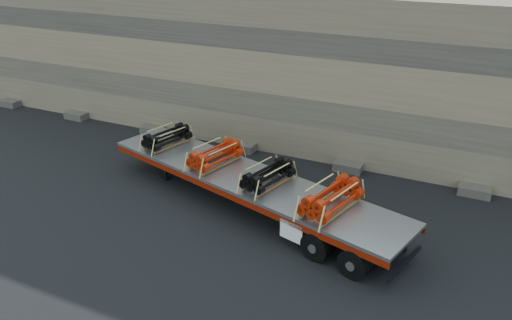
{
  "coord_description": "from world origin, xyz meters",
  "views": [
    {
      "loc": [
        6.48,
        -14.21,
        9.42
      ],
      "look_at": [
        -0.61,
        1.03,
        1.54
      ],
      "focal_mm": 35.0,
      "sensor_mm": 36.0,
      "label": 1
    }
  ],
  "objects_px": {
    "trailer": "(248,192)",
    "bundle_rear": "(331,199)",
    "bundle_midrear": "(268,176)",
    "bundle_front": "(167,138)",
    "bundle_midfront": "(215,155)"
  },
  "relations": [
    {
      "from": "trailer",
      "to": "bundle_midrear",
      "type": "height_order",
      "value": "bundle_midrear"
    },
    {
      "from": "trailer",
      "to": "bundle_midfront",
      "type": "xyz_separation_m",
      "value": [
        -1.56,
        0.43,
        0.99
      ]
    },
    {
      "from": "bundle_midrear",
      "to": "bundle_rear",
      "type": "distance_m",
      "value": 2.58
    },
    {
      "from": "bundle_midfront",
      "to": "bundle_midrear",
      "type": "height_order",
      "value": "bundle_midfront"
    },
    {
      "from": "trailer",
      "to": "bundle_front",
      "type": "bearing_deg",
      "value": 180.0
    },
    {
      "from": "trailer",
      "to": "bundle_rear",
      "type": "height_order",
      "value": "bundle_rear"
    },
    {
      "from": "bundle_front",
      "to": "bundle_rear",
      "type": "distance_m",
      "value": 7.93
    },
    {
      "from": "bundle_front",
      "to": "trailer",
      "type": "bearing_deg",
      "value": 0.0
    },
    {
      "from": "bundle_front",
      "to": "bundle_midfront",
      "type": "relative_size",
      "value": 0.93
    },
    {
      "from": "trailer",
      "to": "bundle_rear",
      "type": "xyz_separation_m",
      "value": [
        3.4,
        -0.95,
        1.02
      ]
    },
    {
      "from": "bundle_front",
      "to": "bundle_midrear",
      "type": "xyz_separation_m",
      "value": [
        5.15,
        -1.44,
        0.01
      ]
    },
    {
      "from": "trailer",
      "to": "bundle_midrear",
      "type": "distance_m",
      "value": 1.35
    },
    {
      "from": "bundle_midfront",
      "to": "bundle_rear",
      "type": "distance_m",
      "value": 5.15
    },
    {
      "from": "trailer",
      "to": "bundle_front",
      "type": "distance_m",
      "value": 4.51
    },
    {
      "from": "bundle_midrear",
      "to": "bundle_rear",
      "type": "height_order",
      "value": "bundle_rear"
    }
  ]
}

